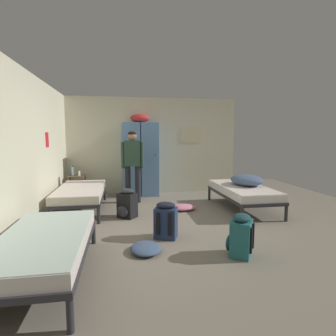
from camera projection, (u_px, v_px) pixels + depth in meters
name	position (u px, v px, depth m)	size (l,w,h in m)	color
ground_plane	(171.00, 224.00, 4.85)	(8.81, 8.81, 0.00)	gray
room_backdrop	(101.00, 149.00, 5.73)	(4.52, 5.57, 2.51)	beige
locker_bank	(140.00, 158.00, 7.10)	(0.90, 0.55, 2.07)	#5B84B2
shelf_unit	(77.00, 185.00, 6.76)	(0.38, 0.30, 0.57)	brown
bed_right	(243.00, 191.00, 5.81)	(0.90, 1.90, 0.49)	#28282D
bed_left_rear	(81.00, 192.00, 5.67)	(0.90, 1.90, 0.49)	#28282D
bed_left_front	(44.00, 244.00, 2.97)	(0.90, 1.90, 0.49)	#28282D
bedding_heap	(247.00, 180.00, 5.89)	(0.64, 0.81, 0.22)	slate
person_traveler	(133.00, 160.00, 6.33)	(0.51, 0.25, 1.62)	black
water_bottle	(73.00, 171.00, 6.73)	(0.07, 0.07, 0.25)	#B2DBEA
lotion_bottle	(79.00, 173.00, 6.70)	(0.06, 0.06, 0.15)	white
backpack_navy	(166.00, 221.00, 4.18)	(0.39, 0.40, 0.55)	navy
backpack_teal	(240.00, 236.00, 3.55)	(0.41, 0.40, 0.55)	#23666B
backpack_black	(127.00, 204.00, 5.22)	(0.41, 0.42, 0.55)	black
clothes_pile_denim	(146.00, 248.00, 3.68)	(0.41, 0.50, 0.10)	#42567A
clothes_pile_pink	(183.00, 207.00, 5.77)	(0.51, 0.41, 0.12)	pink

